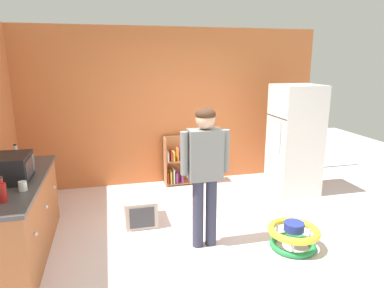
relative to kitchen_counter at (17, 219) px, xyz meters
name	(u,v)px	position (x,y,z in m)	size (l,w,h in m)	color
ground_plane	(213,242)	(2.20, -0.25, -0.45)	(12.00, 12.00, 0.00)	silver
back_wall	(175,107)	(2.20, 2.08, 0.90)	(5.20, 0.06, 2.70)	#CA6E3B
kitchen_counter	(17,219)	(0.00, 0.00, 0.00)	(0.65, 1.94, 0.90)	#A35E34
refrigerator	(295,140)	(3.98, 1.05, 0.44)	(0.73, 0.68, 1.78)	white
bookshelf	(183,163)	(2.30, 1.90, -0.08)	(0.80, 0.28, 0.85)	#B97749
standing_person	(205,165)	(2.08, -0.27, 0.55)	(0.57, 0.23, 1.65)	#34384E
baby_walker	(293,235)	(3.08, -0.58, -0.29)	(0.60, 0.60, 0.32)	#248B47
pet_carrier	(140,209)	(1.40, 0.53, -0.27)	(0.42, 0.55, 0.36)	beige
microwave	(12,168)	(0.02, -0.01, 0.59)	(0.37, 0.48, 0.28)	black
banana_bunch	(11,166)	(-0.11, 0.48, 0.48)	(0.15, 0.16, 0.04)	yellow
clear_bottle	(16,156)	(-0.09, 0.66, 0.55)	(0.07, 0.07, 0.25)	silver
ketchup_bottle	(2,192)	(0.08, -0.62, 0.55)	(0.07, 0.07, 0.25)	red
orange_cup	(31,162)	(0.09, 0.52, 0.50)	(0.08, 0.08, 0.10)	orange
white_cup	(23,186)	(0.19, -0.35, 0.50)	(0.08, 0.08, 0.10)	white
red_cup	(26,157)	(0.00, 0.76, 0.50)	(0.08, 0.08, 0.10)	red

